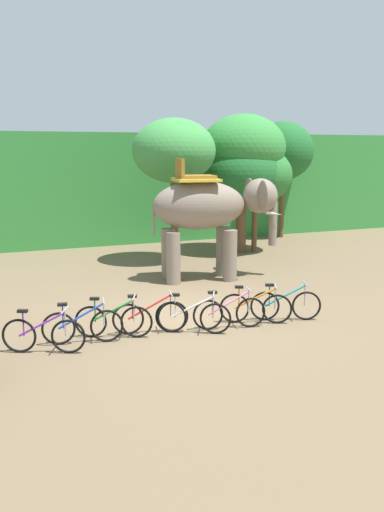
# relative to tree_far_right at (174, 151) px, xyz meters

# --- Properties ---
(ground_plane) EXTENTS (80.00, 80.00, 0.00)m
(ground_plane) POSITION_rel_tree_far_right_xyz_m (-2.11, -6.41, -3.97)
(ground_plane) COLOR brown
(foliage_hedge) EXTENTS (36.00, 6.00, 4.74)m
(foliage_hedge) POSITION_rel_tree_far_right_xyz_m (-2.11, 7.24, -1.60)
(foliage_hedge) COLOR #338438
(foliage_hedge) RESTS_ON ground
(tree_far_right) EXTENTS (2.95, 2.95, 5.13)m
(tree_far_right) POSITION_rel_tree_far_right_xyz_m (0.00, 0.00, 0.00)
(tree_far_right) COLOR brown
(tree_far_right) RESTS_ON ground
(tree_far_left) EXTENTS (3.28, 3.28, 4.42)m
(tree_far_left) POSITION_rel_tree_far_right_xyz_m (3.08, 0.81, -0.85)
(tree_far_left) COLOR brown
(tree_far_left) RESTS_ON ground
(tree_right) EXTENTS (3.26, 3.26, 5.40)m
(tree_right) POSITION_rel_tree_far_right_xyz_m (3.20, 0.87, 0.11)
(tree_right) COLOR brown
(tree_right) RESTS_ON ground
(tree_left) EXTENTS (2.88, 2.88, 4.18)m
(tree_left) POSITION_rel_tree_far_right_xyz_m (3.71, 0.77, -0.93)
(tree_left) COLOR brown
(tree_left) RESTS_ON ground
(tree_center_right) EXTENTS (2.74, 2.74, 5.30)m
(tree_center_right) POSITION_rel_tree_far_right_xyz_m (6.66, 3.53, -0.01)
(tree_center_right) COLOR brown
(tree_center_right) RESTS_ON ground
(elephant) EXTENTS (4.23, 2.24, 3.78)m
(elephant) POSITION_rel_tree_far_right_xyz_m (0.06, -2.94, -1.77)
(elephant) COLOR gray
(elephant) RESTS_ON ground
(bike_purple) EXTENTS (1.57, 0.81, 0.92)m
(bike_purple) POSITION_rel_tree_far_right_xyz_m (-5.69, -7.60, -3.59)
(bike_purple) COLOR black
(bike_purple) RESTS_ON ground
(bike_blue) EXTENTS (1.68, 0.55, 0.92)m
(bike_blue) POSITION_rel_tree_far_right_xyz_m (-4.85, -7.34, -3.59)
(bike_blue) COLOR black
(bike_blue) RESTS_ON ground
(bike_green) EXTENTS (1.59, 0.79, 0.92)m
(bike_green) POSITION_rel_tree_far_right_xyz_m (-4.16, -7.22, -3.59)
(bike_green) COLOR black
(bike_green) RESTS_ON ground
(bike_red) EXTENTS (1.68, 0.56, 0.92)m
(bike_red) POSITION_rel_tree_far_right_xyz_m (-3.32, -7.26, -3.59)
(bike_red) COLOR black
(bike_red) RESTS_ON ground
(bike_white) EXTENTS (1.53, 0.88, 0.92)m
(bike_white) POSITION_rel_tree_far_right_xyz_m (-2.45, -7.62, -3.59)
(bike_white) COLOR black
(bike_white) RESTS_ON ground
(bike_pink) EXTENTS (1.68, 0.56, 0.92)m
(bike_pink) POSITION_rel_tree_far_right_xyz_m (-1.55, -7.64, -3.59)
(bike_pink) COLOR black
(bike_pink) RESTS_ON ground
(bike_orange) EXTENTS (1.56, 0.84, 0.92)m
(bike_orange) POSITION_rel_tree_far_right_xyz_m (-0.80, -7.51, -3.59)
(bike_orange) COLOR black
(bike_orange) RESTS_ON ground
(bike_teal) EXTENTS (1.61, 0.75, 0.92)m
(bike_teal) POSITION_rel_tree_far_right_xyz_m (-0.03, -7.59, -3.59)
(bike_teal) COLOR black
(bike_teal) RESTS_ON ground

